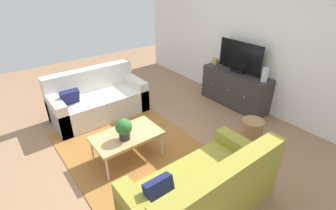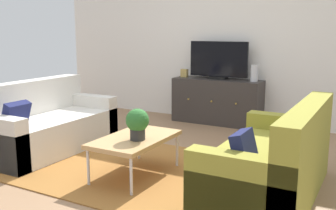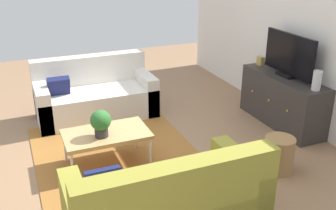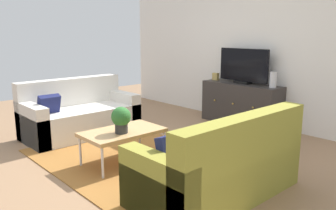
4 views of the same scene
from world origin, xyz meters
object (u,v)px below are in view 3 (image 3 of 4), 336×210
tv_console (282,100)px  mantel_clock (261,61)px  flat_screen_tv (289,55)px  wicker_basket (279,154)px  potted_plant (101,122)px  coffee_table (106,135)px  couch_left_side (94,96)px  glass_vase (317,81)px  couch_right_side (169,208)px

tv_console → mantel_clock: mantel_clock is taller
tv_console → mantel_clock: size_ratio=10.87×
flat_screen_tv → wicker_basket: flat_screen_tv is taller
potted_plant → wicker_basket: bearing=66.4°
wicker_basket → mantel_clock: bearing=152.9°
tv_console → wicker_basket: bearing=-38.9°
potted_plant → coffee_table: bearing=137.9°
coffee_table → tv_console: (-0.15, 2.57, -0.03)m
couch_left_side → glass_vase: bearing=50.9°
potted_plant → mantel_clock: 2.76m
potted_plant → glass_vase: 2.67m
couch_right_side → wicker_basket: (-0.51, 1.55, -0.08)m
flat_screen_tv → wicker_basket: (1.02, -0.84, -0.80)m
tv_console → glass_vase: glass_vase is taller
couch_left_side → glass_vase: (1.93, 2.37, 0.55)m
couch_right_side → tv_console: bearing=122.8°
flat_screen_tv → wicker_basket: size_ratio=2.34×
wicker_basket → coffee_table: bearing=-116.4°
couch_right_side → potted_plant: bearing=-168.7°
couch_right_side → mantel_clock: couch_right_side is taller
mantel_clock → flat_screen_tv: bearing=2.0°
couch_right_side → glass_vase: size_ratio=6.75×
couch_left_side → wicker_basket: couch_left_side is taller
wicker_basket → flat_screen_tv: bearing=140.5°
couch_left_side → mantel_clock: (0.75, 2.37, 0.49)m
potted_plant → glass_vase: size_ratio=1.24×
couch_right_side → flat_screen_tv: flat_screen_tv is taller
potted_plant → wicker_basket: 2.02m
potted_plant → wicker_basket: potted_plant is taller
flat_screen_tv → mantel_clock: size_ratio=7.29×
glass_vase → potted_plant: bearing=-97.8°
potted_plant → couch_right_side: bearing=11.3°
coffee_table → flat_screen_tv: 2.66m
couch_left_side → tv_console: 2.73m
potted_plant → mantel_clock: mantel_clock is taller
couch_left_side → tv_console: size_ratio=1.20×
glass_vase → mantel_clock: glass_vase is taller
glass_vase → couch_right_side: bearing=-68.4°
couch_right_side → glass_vase: (-0.94, 2.37, 0.55)m
wicker_basket → couch_right_side: bearing=-71.8°
potted_plant → mantel_clock: bearing=107.1°
glass_vase → wicker_basket: (0.43, -0.82, -0.63)m
wicker_basket → potted_plant: bearing=-113.6°
mantel_clock → couch_right_side: bearing=-48.3°
couch_right_side → wicker_basket: couch_right_side is taller
mantel_clock → wicker_basket: bearing=-27.1°
couch_right_side → mantel_clock: bearing=131.7°
tv_console → couch_right_side: bearing=-57.2°
coffee_table → glass_vase: glass_vase is taller
glass_vase → mantel_clock: size_ratio=1.93×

